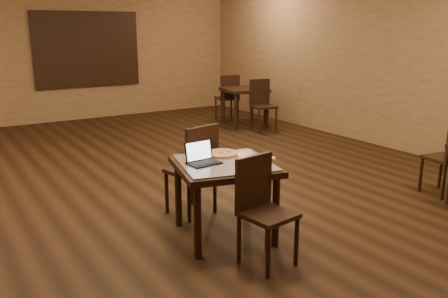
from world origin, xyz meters
TOP-DOWN VIEW (x-y plane):
  - ground at (0.00, 0.00)m, footprint 10.00×10.00m
  - wall_back at (0.00, 5.00)m, footprint 8.00×0.02m
  - wall_right at (4.00, 0.00)m, footprint 0.02×10.00m
  - mural at (0.50, 4.96)m, footprint 2.34×0.05m
  - tiled_table at (-0.32, -1.99)m, footprint 1.12×1.12m
  - chair_main_near at (-0.34, -2.61)m, footprint 0.47×0.47m
  - chair_main_far at (-0.30, -1.38)m, footprint 0.53×0.53m
  - laptop at (-0.52, -1.89)m, footprint 0.31×0.25m
  - plate at (-0.10, -2.17)m, footprint 0.24×0.24m
  - pizza_slice at (-0.10, -2.17)m, footprint 0.29×0.29m
  - pizza_pan at (-0.20, -1.75)m, footprint 0.36×0.36m
  - pizza_whole at (-0.20, -1.75)m, footprint 0.33×0.33m
  - spatula at (-0.18, -1.77)m, footprint 0.19×0.24m
  - napkin_roll at (0.08, -2.13)m, footprint 0.11×0.19m
  - other_table_a at (3.00, 2.45)m, footprint 0.98×0.98m
  - other_table_a_chair_near at (3.02, 1.86)m, footprint 0.51×0.51m
  - other_table_a_chair_far at (2.98, 3.05)m, footprint 0.51×0.51m

SIDE VIEW (x-z plane):
  - ground at x=0.00m, z-range 0.00..0.00m
  - chair_main_near at x=-0.34m, z-range 0.06..1.01m
  - other_table_a_chair_near at x=3.02m, z-range 0.07..1.08m
  - other_table_a_chair_far at x=2.98m, z-range 0.07..1.08m
  - chair_main_far at x=-0.30m, z-range 0.07..1.09m
  - other_table_a at x=3.00m, z-range 0.26..1.05m
  - tiled_table at x=-0.32m, z-range 0.28..1.04m
  - pizza_pan at x=-0.20m, z-range 0.76..0.77m
  - plate at x=-0.10m, z-range 0.76..0.78m
  - pizza_whole at x=-0.20m, z-range 0.77..0.79m
  - napkin_roll at x=0.08m, z-range 0.76..0.81m
  - pizza_slice at x=-0.10m, z-range 0.77..0.80m
  - spatula at x=-0.18m, z-range 0.79..0.79m
  - laptop at x=-0.52m, z-range 0.71..0.92m
  - wall_back at x=0.00m, z-range 0.00..3.00m
  - wall_right at x=4.00m, z-range 0.00..3.00m
  - mural at x=0.50m, z-range 0.73..2.37m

